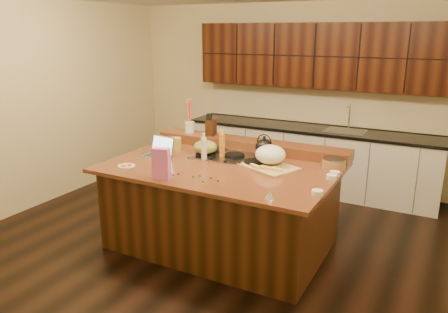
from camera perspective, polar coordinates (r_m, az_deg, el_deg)
The scene contains 30 objects.
room at distance 4.52m, azimuth -0.30°, elevation 4.11°, with size 5.52×5.02×2.72m.
island at distance 4.78m, azimuth -0.28°, elevation -6.33°, with size 2.40×1.60×0.92m.
back_ledge at distance 5.21m, azimuth 3.35°, elevation 1.54°, with size 2.40×0.30×0.12m, color black.
cooktop at distance 4.88m, azimuth 1.38°, elevation -0.01°, with size 0.92×0.52×0.05m.
back_counter at distance 6.51m, azimuth 11.43°, elevation 4.21°, with size 3.70×0.66×2.40m.
kettle at distance 4.84m, azimuth 5.25°, elevation 1.23°, with size 0.19×0.19×0.17m, color black.
green_bowl at distance 4.88m, azimuth -2.45°, elevation 1.24°, with size 0.27×0.27×0.15m, color olive.
laptop at distance 4.99m, azimuth -8.45°, elevation 0.70°, with size 0.35×0.29×0.22m.
oil_bottle at distance 4.85m, azimuth -0.26°, elevation 1.35°, with size 0.07×0.07×0.27m, color orange.
vinegar_bottle at distance 4.77m, azimuth -2.64°, elevation 0.96°, with size 0.06×0.06×0.25m, color silver.
wooden_tray at distance 4.57m, azimuth 6.03°, elevation -0.10°, with size 0.67×0.59×0.22m.
ramekin_a at distance 3.87m, azimuth 12.11°, elevation -4.64°, with size 0.10×0.10×0.04m, color white.
ramekin_b at distance 4.31m, azimuth 13.89°, elevation -2.61°, with size 0.10×0.10×0.04m, color white.
ramekin_c at distance 4.41m, azimuth 14.26°, elevation -2.19°, with size 0.10×0.10×0.04m, color white.
strainer_bowl at distance 4.63m, azimuth 14.14°, elevation -1.00°, with size 0.24×0.24×0.09m, color #996B3F.
kitchen_timer at distance 3.73m, azimuth 6.03°, elevation -4.93°, with size 0.08×0.08×0.07m, color silver.
pink_bag at distance 4.20m, azimuth -8.20°, elevation -0.91°, with size 0.16×0.09×0.30m, color pink.
candy_plate at distance 4.68m, azimuth -12.63°, elevation -1.21°, with size 0.18×0.18×0.01m, color white.
package_box at distance 5.20m, azimuth -6.31°, elevation 1.64°, with size 0.11×0.08×0.16m, color gold.
utensil_crock at distance 5.58m, azimuth -4.50°, elevation 3.85°, with size 0.12×0.12×0.14m, color white.
knife_block at distance 5.41m, azimuth -1.71°, elevation 3.83°, with size 0.10×0.16×0.20m, color black.
gumdrop_0 at distance 4.26m, azimuth -7.43°, elevation -2.65°, with size 0.02×0.02×0.02m, color red.
gumdrop_1 at distance 4.26m, azimuth -3.20°, elevation -2.52°, with size 0.02×0.02×0.02m, color #198C26.
gumdrop_2 at distance 4.29m, azimuth -7.01°, elevation -2.50°, with size 0.02×0.02×0.02m, color red.
gumdrop_3 at distance 4.21m, azimuth -1.72°, elevation -2.75°, with size 0.02×0.02×0.02m, color #198C26.
gumdrop_4 at distance 4.31m, azimuth -6.63°, elevation -2.38°, with size 0.02×0.02×0.02m, color red.
gumdrop_5 at distance 4.24m, azimuth -4.04°, elevation -2.62°, with size 0.02×0.02×0.02m, color #198C26.
gumdrop_6 at distance 4.34m, azimuth -5.94°, elevation -2.24°, with size 0.02×0.02×0.02m, color red.
gumdrop_7 at distance 4.11m, azimuth -2.78°, elevation -3.25°, with size 0.02×0.02×0.02m, color #198C26.
gumdrop_8 at distance 4.12m, azimuth -0.80°, elevation -3.15°, with size 0.02×0.02×0.02m, color red.
Camera 1 is at (2.10, -3.89, 2.29)m, focal length 35.00 mm.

